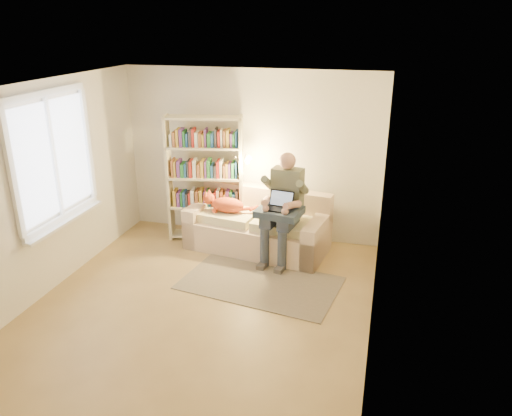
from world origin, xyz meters
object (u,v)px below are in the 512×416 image
(person, at_px, (283,202))
(cat, at_px, (224,204))
(sofa, at_px, (258,228))
(laptop, at_px, (282,205))
(bookshelf, at_px, (205,173))

(person, distance_m, cat, 0.97)
(sofa, xyz_separation_m, laptop, (0.44, -0.37, 0.55))
(sofa, xyz_separation_m, bookshelf, (-0.88, 0.16, 0.76))
(bookshelf, bearing_deg, laptop, -33.51)
(person, bearing_deg, cat, 178.54)
(person, xyz_separation_m, cat, (-0.94, 0.16, -0.18))
(sofa, relative_size, laptop, 5.64)
(person, relative_size, laptop, 3.99)
(cat, xyz_separation_m, bookshelf, (-0.36, 0.21, 0.40))
(laptop, bearing_deg, bookshelf, 166.64)
(person, relative_size, bookshelf, 0.79)
(bookshelf, bearing_deg, sofa, -21.79)
(person, bearing_deg, bookshelf, 172.30)
(person, xyz_separation_m, bookshelf, (-1.30, 0.38, 0.22))
(person, height_order, laptop, person)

